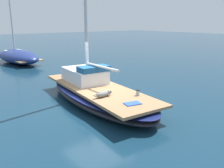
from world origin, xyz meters
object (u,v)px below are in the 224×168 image
(coiled_rope, at_px, (97,95))
(deck_towel, at_px, (133,103))
(deck_winch, at_px, (138,93))
(sailboat_main, at_px, (97,95))
(moored_boat_far_astern, at_px, (18,56))
(dog_grey, at_px, (104,94))

(coiled_rope, distance_m, deck_towel, 1.58)
(deck_winch, height_order, deck_towel, deck_winch)
(sailboat_main, relative_size, moored_boat_far_astern, 0.98)
(moored_boat_far_astern, bearing_deg, deck_winch, -89.93)
(sailboat_main, distance_m, deck_winch, 2.00)
(moored_boat_far_astern, bearing_deg, sailboat_main, -92.49)
(deck_winch, bearing_deg, coiled_rope, 141.75)
(deck_towel, relative_size, moored_boat_far_astern, 0.07)
(deck_winch, xyz_separation_m, coiled_rope, (-1.20, 0.94, -0.08))
(deck_towel, bearing_deg, sailboat_main, 83.60)
(sailboat_main, bearing_deg, deck_towel, -96.40)
(dog_grey, relative_size, coiled_rope, 2.94)
(dog_grey, xyz_separation_m, deck_winch, (1.11, -0.68, -0.01))
(dog_grey, bearing_deg, coiled_rope, 108.32)
(dog_grey, bearing_deg, deck_winch, -31.34)
(deck_towel, bearing_deg, coiled_rope, 103.83)
(deck_towel, bearing_deg, deck_winch, 35.62)
(deck_winch, bearing_deg, moored_boat_far_astern, 90.07)
(sailboat_main, xyz_separation_m, dog_grey, (-0.57, -1.21, 0.43))
(sailboat_main, distance_m, coiled_rope, 1.19)
(coiled_rope, bearing_deg, deck_towel, -76.17)
(coiled_rope, distance_m, moored_boat_far_astern, 13.15)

